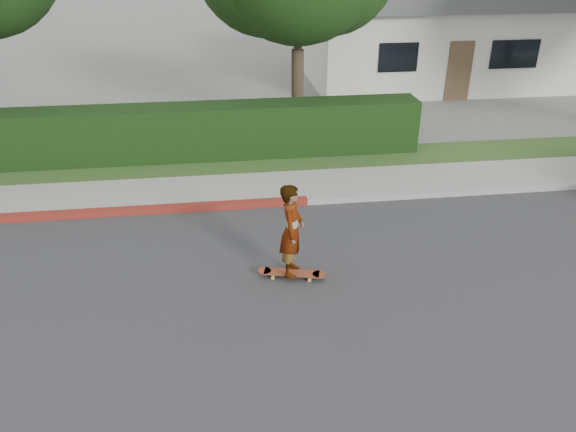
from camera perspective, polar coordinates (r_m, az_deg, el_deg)
The scene contains 10 objects.
ground at distance 9.21m, azimuth -0.13°, elevation -10.25°, with size 120.00×120.00×0.00m, color slate.
road at distance 9.21m, azimuth -0.13°, elevation -10.23°, with size 60.00×8.00×0.01m, color #2D2D30.
curb_far at distance 12.66m, azimuth -2.54°, elevation 1.28°, with size 60.00×0.20×0.15m, color #9E9E99.
curb_red_section at distance 13.26m, azimuth -24.59°, elevation -0.07°, with size 12.00×0.21×0.15m, color maroon.
sidewalk_far at distance 13.48m, azimuth -2.90°, elevation 2.88°, with size 60.00×1.60×0.12m, color gray.
planting_strip at distance 14.95m, azimuth -3.43°, elevation 5.34°, with size 60.00×1.60×0.10m, color #2D4C1E.
hedge at distance 15.38m, azimuth -15.00°, elevation 7.87°, with size 15.00×1.00×1.50m, color black.
house at distance 25.16m, azimuth 14.06°, elevation 18.42°, with size 10.60×8.60×4.30m.
skateboard at distance 10.08m, azimuth 0.38°, elevation -5.81°, with size 1.25×0.54×0.11m.
skateboarder at distance 9.64m, azimuth 0.39°, elevation -1.47°, with size 0.62×0.41×1.70m, color white.
Camera 1 is at (-0.95, -7.25, 5.59)m, focal length 35.00 mm.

